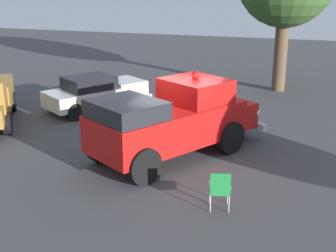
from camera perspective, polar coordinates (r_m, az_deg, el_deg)
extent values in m
plane|color=#424244|center=(14.79, 1.21, -2.98)|extent=(60.00, 60.00, 0.00)
cylinder|color=black|center=(15.80, 2.39, 0.41)|extent=(1.06, 0.81, 1.04)
cylinder|color=black|center=(14.49, 7.84, -1.42)|extent=(1.06, 0.81, 1.04)
cylinder|color=black|center=(13.75, -8.27, -2.53)|extent=(1.06, 0.81, 1.04)
cylinder|color=black|center=(12.23, -3.10, -5.06)|extent=(1.06, 0.81, 1.04)
cube|color=red|center=(13.81, 0.00, 0.08)|extent=(5.28, 4.33, 1.10)
cube|color=red|center=(15.78, 7.82, 1.75)|extent=(1.68, 1.97, 0.84)
cube|color=red|center=(14.31, 3.48, 4.45)|extent=(2.44, 2.50, 0.76)
cube|color=#232328|center=(12.66, -5.29, 1.87)|extent=(2.47, 2.56, 0.60)
cube|color=silver|center=(16.11, 8.87, 2.05)|extent=(0.85, 1.30, 0.64)
cube|color=silver|center=(16.31, 9.03, 0.69)|extent=(1.33, 2.02, 0.24)
sphere|color=white|center=(16.58, 6.83, 2.88)|extent=(0.36, 0.36, 0.26)
sphere|color=white|center=(15.63, 11.07, 1.72)|extent=(0.36, 0.36, 0.26)
sphere|color=red|center=(14.20, 3.52, 6.41)|extent=(0.38, 0.38, 0.28)
cylinder|color=black|center=(20.85, -6.72, 4.19)|extent=(0.71, 0.59, 0.68)
cylinder|color=black|center=(19.53, -4.13, 3.30)|extent=(0.71, 0.59, 0.68)
cylinder|color=black|center=(19.52, -13.92, 2.81)|extent=(0.71, 0.59, 0.68)
cylinder|color=black|center=(18.10, -11.68, 1.76)|extent=(0.71, 0.59, 0.68)
cube|color=white|center=(19.38, -9.07, 3.86)|extent=(4.50, 3.81, 0.64)
cube|color=white|center=(20.03, -5.53, 5.54)|extent=(2.07, 2.14, 0.20)
cube|color=black|center=(19.11, -9.93, 5.34)|extent=(2.44, 2.35, 0.56)
cube|color=silver|center=(20.57, -3.78, 4.25)|extent=(1.18, 1.67, 0.20)
cylinder|color=black|center=(17.05, -19.64, 0.26)|extent=(0.82, 0.67, 0.80)
cylinder|color=black|center=(20.03, -19.08, 2.89)|extent=(0.82, 0.67, 0.80)
cylinder|color=#B7BABF|center=(17.33, 8.54, 0.80)|extent=(0.03, 0.03, 0.44)
cylinder|color=#B7BABF|center=(17.35, 7.08, 0.88)|extent=(0.03, 0.03, 0.44)
cylinder|color=#B7BABF|center=(17.76, 8.57, 1.22)|extent=(0.03, 0.03, 0.44)
cylinder|color=#B7BABF|center=(17.77, 7.16, 1.29)|extent=(0.03, 0.03, 0.44)
cube|color=#B21E1E|center=(17.48, 7.87, 1.79)|extent=(0.54, 0.54, 0.04)
cube|color=#B21E1E|center=(17.64, 7.94, 2.89)|extent=(0.11, 0.48, 0.56)
cube|color=#B7BABF|center=(17.43, 8.68, 2.27)|extent=(0.44, 0.10, 0.03)
cube|color=#B7BABF|center=(17.44, 7.11, 2.35)|extent=(0.44, 0.10, 0.03)
cylinder|color=#B7BABF|center=(16.36, -4.71, -0.11)|extent=(0.03, 0.03, 0.44)
cylinder|color=#B7BABF|center=(16.00, -5.49, -0.56)|extent=(0.03, 0.03, 0.44)
cylinder|color=#B7BABF|center=(16.57, -6.03, 0.09)|extent=(0.03, 0.03, 0.44)
cylinder|color=#B7BABF|center=(16.22, -6.83, -0.35)|extent=(0.03, 0.03, 0.44)
cube|color=#B21E1E|center=(16.22, -5.79, 0.56)|extent=(0.54, 0.54, 0.04)
cube|color=#B21E1E|center=(16.25, -6.55, 1.62)|extent=(0.48, 0.10, 0.56)
cube|color=#B7BABF|center=(16.36, -5.38, 1.34)|extent=(0.09, 0.44, 0.03)
cube|color=#B7BABF|center=(15.97, -6.25, 0.89)|extent=(0.09, 0.44, 0.03)
cylinder|color=#B7BABF|center=(11.35, 5.29, -8.71)|extent=(0.03, 0.03, 0.44)
cylinder|color=#B7BABF|center=(11.38, 7.53, -8.73)|extent=(0.03, 0.03, 0.44)
cylinder|color=#B7BABF|center=(10.96, 5.36, -9.75)|extent=(0.03, 0.03, 0.44)
cylinder|color=#B7BABF|center=(10.99, 7.69, -9.76)|extent=(0.03, 0.03, 0.44)
cube|color=#1E7F38|center=(11.06, 6.51, -8.15)|extent=(0.59, 0.59, 0.04)
cube|color=#1E7F38|center=(10.72, 6.63, -7.35)|extent=(0.16, 0.47, 0.56)
cube|color=#B7BABF|center=(10.98, 5.28, -7.37)|extent=(0.43, 0.15, 0.03)
cube|color=#B7BABF|center=(11.01, 7.80, -7.39)|extent=(0.43, 0.15, 0.03)
cylinder|color=#383842|center=(17.29, 8.14, 0.79)|extent=(0.15, 0.15, 0.45)
cylinder|color=#383842|center=(17.29, 7.48, 0.82)|extent=(0.15, 0.15, 0.45)
cube|color=#383842|center=(17.36, 8.20, 1.84)|extent=(0.46, 0.21, 0.13)
cube|color=#383842|center=(17.36, 7.54, 1.88)|extent=(0.46, 0.21, 0.13)
cube|color=maroon|center=(17.47, 7.94, 2.99)|extent=(0.27, 0.43, 0.54)
sphere|color=tan|center=(17.36, 7.99, 4.15)|extent=(0.25, 0.25, 0.22)
cylinder|color=brown|center=(22.92, 14.02, 8.97)|extent=(0.64, 0.64, 3.76)
cube|color=orange|center=(16.62, 2.73, -0.51)|extent=(0.40, 0.40, 0.04)
cone|color=orange|center=(16.52, 2.75, 0.53)|extent=(0.32, 0.32, 0.60)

